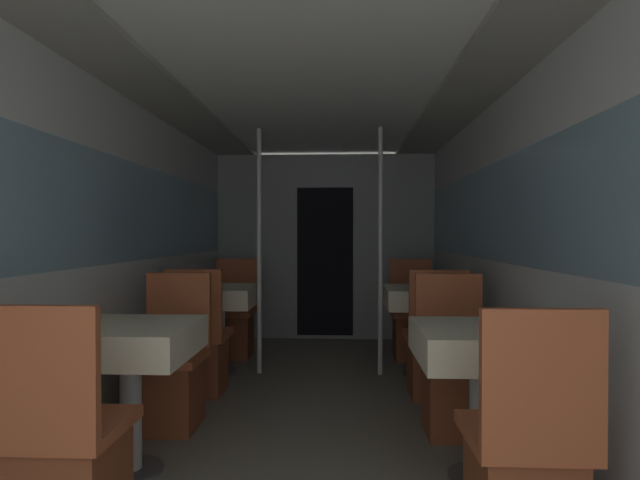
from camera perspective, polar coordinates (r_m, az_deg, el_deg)
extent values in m
cube|color=silver|center=(3.79, -20.13, -1.55)|extent=(0.05, 6.68, 2.11)
cube|color=#7A9EB7|center=(3.79, -19.99, 2.96)|extent=(0.03, 6.15, 0.68)
cube|color=silver|center=(3.66, 19.59, -1.63)|extent=(0.05, 6.68, 2.11)
cube|color=#7A9EB7|center=(3.65, 19.43, 3.05)|extent=(0.03, 6.15, 0.68)
cube|color=silver|center=(3.63, -0.64, 16.03)|extent=(2.53, 6.68, 0.04)
cube|color=#999993|center=(3.82, -16.94, 14.68)|extent=(0.46, 6.41, 0.03)
cube|color=#999993|center=(3.71, 16.17, 15.10)|extent=(0.46, 6.41, 0.03)
cube|color=gray|center=(5.74, 0.60, -0.76)|extent=(2.48, 0.08, 2.11)
cube|color=black|center=(5.70, 0.58, -2.47)|extent=(0.64, 0.01, 1.69)
cylinder|color=#4C4C51|center=(2.94, -20.79, -23.32)|extent=(0.32, 0.32, 0.01)
cylinder|color=#B7B7BC|center=(2.81, -20.82, -16.57)|extent=(0.11, 0.11, 0.71)
cube|color=#B2B2B7|center=(2.73, -20.86, -9.27)|extent=(0.58, 0.58, 0.02)
cube|color=beige|center=(2.74, -20.85, -10.69)|extent=(0.62, 0.62, 0.17)
cube|color=#B25633|center=(2.31, -26.63, -18.63)|extent=(0.42, 0.42, 0.05)
cube|color=#B25633|center=(2.08, -29.27, -13.16)|extent=(0.42, 0.04, 0.48)
cube|color=brown|center=(3.36, -16.86, -16.57)|extent=(0.35, 0.35, 0.41)
cube|color=#B25633|center=(3.29, -16.88, -12.72)|extent=(0.42, 0.42, 0.05)
cube|color=#B25633|center=(3.42, -15.84, -7.66)|extent=(0.42, 0.04, 0.48)
cylinder|color=#4C4C51|center=(4.56, -11.47, -14.50)|extent=(0.32, 0.32, 0.01)
cylinder|color=#B7B7BC|center=(4.48, -11.48, -10.03)|extent=(0.11, 0.11, 0.71)
cube|color=#B2B2B7|center=(4.42, -11.50, -5.41)|extent=(0.58, 0.58, 0.02)
cube|color=beige|center=(4.43, -11.49, -6.30)|extent=(0.62, 0.62, 0.17)
cube|color=brown|center=(3.99, -13.48, -13.77)|extent=(0.35, 0.35, 0.41)
cube|color=#B25633|center=(3.93, -13.49, -10.50)|extent=(0.42, 0.42, 0.05)
cube|color=#B25633|center=(3.71, -14.31, -7.00)|extent=(0.42, 0.04, 0.48)
cube|color=brown|center=(5.04, -9.91, -10.69)|extent=(0.35, 0.35, 0.41)
cube|color=#B25633|center=(5.00, -9.92, -8.09)|extent=(0.42, 0.42, 0.05)
cube|color=#B25633|center=(5.15, -9.47, -4.84)|extent=(0.42, 0.04, 0.48)
cylinder|color=silver|center=(4.33, -6.97, -1.24)|extent=(0.04, 0.04, 2.11)
cylinder|color=#4C4C51|center=(2.82, 17.87, -24.37)|extent=(0.32, 0.32, 0.01)
cylinder|color=#B7B7BC|center=(2.69, 17.90, -17.38)|extent=(0.11, 0.11, 0.71)
cube|color=#B2B2B7|center=(2.60, 17.93, -9.75)|extent=(0.58, 0.58, 0.02)
cube|color=beige|center=(2.61, 17.92, -11.24)|extent=(0.62, 0.62, 0.17)
cube|color=#B25633|center=(2.16, 22.08, -20.01)|extent=(0.42, 0.42, 0.05)
cube|color=#B25633|center=(1.91, 24.07, -14.38)|extent=(0.42, 0.04, 0.48)
cube|color=brown|center=(3.25, 15.16, -17.13)|extent=(0.35, 0.35, 0.41)
cube|color=#B25633|center=(3.19, 15.17, -13.16)|extent=(0.42, 0.42, 0.05)
cube|color=#B25633|center=(3.32, 14.47, -7.91)|extent=(0.42, 0.04, 0.48)
cylinder|color=#4C4C51|center=(4.48, 11.55, -14.76)|extent=(0.32, 0.32, 0.01)
cylinder|color=#B7B7BC|center=(4.40, 11.56, -10.22)|extent=(0.11, 0.11, 0.71)
cube|color=#B2B2B7|center=(4.35, 11.58, -5.52)|extent=(0.58, 0.58, 0.02)
cube|color=beige|center=(4.36, 11.57, -6.43)|extent=(0.62, 0.62, 0.17)
cube|color=brown|center=(3.90, 12.89, -14.10)|extent=(0.35, 0.35, 0.41)
cube|color=#B25633|center=(3.85, 12.90, -10.76)|extent=(0.42, 0.42, 0.05)
cube|color=#B25633|center=(3.62, 13.45, -7.19)|extent=(0.42, 0.04, 0.48)
cube|color=brown|center=(4.97, 10.53, -10.85)|extent=(0.35, 0.35, 0.41)
cube|color=#B25633|center=(4.93, 10.54, -8.21)|extent=(0.42, 0.42, 0.05)
cube|color=#B25633|center=(5.08, 10.25, -4.91)|extent=(0.42, 0.04, 0.48)
cylinder|color=silver|center=(4.28, 6.92, -1.26)|extent=(0.04, 0.04, 2.11)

